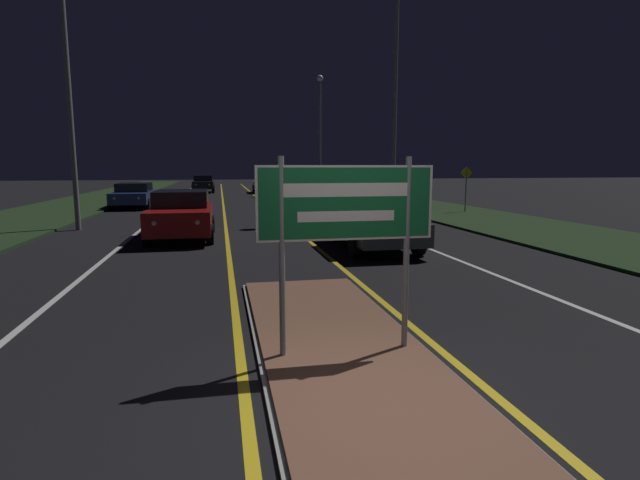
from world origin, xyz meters
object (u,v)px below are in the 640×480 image
Objects in this scene: car_receding_0 at (372,222)px; car_receding_3 at (265,184)px; car_receding_1 at (391,201)px; streetlight_right_near at (396,43)px; car_approaching_0 at (182,214)px; car_approaching_2 at (203,183)px; car_receding_2 at (289,191)px; highway_sign at (346,213)px; streetlight_left_near at (66,57)px; warning_sign at (466,184)px; streetlight_right_far at (320,121)px; car_approaching_1 at (134,195)px.

car_receding_0 is 1.02× the size of car_receding_3.
car_receding_1 reaches higher than car_receding_3.
streetlight_right_near is 2.40× the size of car_receding_0.
car_approaching_2 is (-0.16, 27.77, 0.00)m from car_approaching_0.
car_receding_3 is at bearing 90.61° from car_receding_0.
car_receding_2 is at bearing 89.76° from car_receding_0.
streetlight_left_near is (-6.35, 13.41, 4.16)m from highway_sign.
streetlight_left_near is 13.55m from car_receding_1.
highway_sign is 19.41m from warning_sign.
streetlight_right_near reaches higher than highway_sign.
streetlight_right_near is at bearing -80.01° from car_receding_3.
streetlight_right_far reaches higher than car_approaching_0.
streetlight_right_far is at bearing 68.37° from car_approaching_0.
streetlight_right_near is 10.92m from car_receding_0.
car_receding_0 is (9.03, -5.79, -5.16)m from streetlight_left_near.
warning_sign reaches higher than car_receding_2.
streetlight_right_near is at bearing -90.75° from streetlight_right_far.
car_approaching_0 is at bearing -154.85° from warning_sign.
car_receding_0 is 29.20m from car_receding_3.
highway_sign is at bearing -109.35° from car_receding_0.
streetlight_left_near is at bearing -170.22° from streetlight_right_near.
car_receding_3 is (-3.65, 21.37, -0.02)m from car_receding_1.
car_receding_2 is at bearing 132.27° from warning_sign.
highway_sign is 0.26× the size of streetlight_left_near.
car_receding_2 is 10.99m from warning_sign.
car_approaching_1 is at bearing 87.65° from streetlight_left_near.
highway_sign is at bearing -64.67° from streetlight_left_near.
car_receding_1 is at bearing -164.91° from warning_sign.
streetlight_left_near is 6.95m from car_approaching_0.
car_receding_0 is at bearing -79.99° from car_approaching_2.
highway_sign reaches higher than car_approaching_0.
car_receding_2 is at bearing 109.49° from car_receding_1.
car_receding_2 is 0.97× the size of car_receding_3.
streetlight_left_near reaches higher than warning_sign.
car_receding_3 is at bearing 99.68° from car_receding_1.
streetlight_right_far reaches higher than car_approaching_1.
car_approaching_2 is (3.60, 24.95, -5.11)m from streetlight_left_near.
car_approaching_2 is at bearing 94.09° from highway_sign.
car_receding_1 is 0.95× the size of car_approaching_0.
streetlight_left_near reaches higher than car_receding_1.
car_approaching_0 reaches higher than car_approaching_1.
car_approaching_2 is 1.94× the size of warning_sign.
streetlight_right_far reaches higher than car_receding_3.
car_approaching_0 is at bearing -100.69° from car_receding_3.
car_receding_0 is (2.68, 7.63, -1.00)m from highway_sign.
car_receding_1 is 0.93× the size of car_receding_3.
streetlight_right_far reaches higher than car_approaching_2.
car_approaching_2 is at bearing 120.55° from warning_sign.
car_receding_0 is 1.03× the size of car_approaching_1.
car_approaching_2 reaches higher than car_receding_3.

